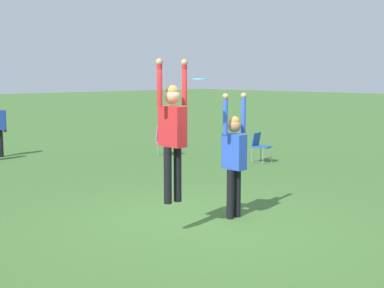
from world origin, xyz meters
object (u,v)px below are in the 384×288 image
object	(u,v)px
frisbee	(200,79)
camping_chair_2	(260,144)
person_defending	(234,152)
person_jumping	(172,127)
camping_chair_1	(165,139)

from	to	relation	value
frisbee	camping_chair_2	size ratio (longest dim) A/B	0.30
camping_chair_2	frisbee	bearing A→B (deg)	15.73
frisbee	person_defending	bearing A→B (deg)	3.29
frisbee	person_jumping	bearing A→B (deg)	170.35
camping_chair_1	person_jumping	bearing A→B (deg)	50.59
person_jumping	camping_chair_2	world-z (taller)	person_jumping
camping_chair_1	frisbee	bearing A→B (deg)	53.66
camping_chair_1	camping_chair_2	world-z (taller)	camping_chair_1
frisbee	camping_chair_1	world-z (taller)	frisbee
person_defending	frisbee	xyz separation A→B (m)	(-0.87, -0.05, 1.23)
frisbee	camping_chair_2	world-z (taller)	frisbee
person_defending	camping_chair_2	size ratio (longest dim) A/B	2.58
camping_chair_2	person_defending	bearing A→B (deg)	19.60
person_defending	frisbee	distance (m)	1.51
person_jumping	frisbee	bearing A→B (deg)	-98.24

